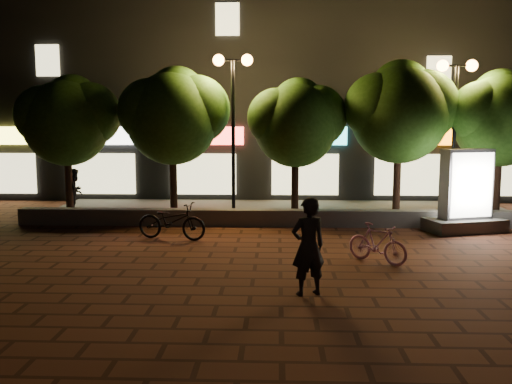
{
  "coord_description": "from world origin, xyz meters",
  "views": [
    {
      "loc": [
        -0.07,
        -12.5,
        3.17
      ],
      "look_at": [
        -0.62,
        1.5,
        1.36
      ],
      "focal_mm": 38.63,
      "sensor_mm": 36.0,
      "label": 1
    }
  ],
  "objects_px": {
    "tree_mid": "(297,120)",
    "rider": "(308,246)",
    "tree_right": "(401,109)",
    "tree_far_left": "(68,117)",
    "tree_left": "(174,113)",
    "pedestrian": "(75,191)",
    "scooter_pink": "(377,243)",
    "scooter_parked": "(172,221)",
    "street_lamp_left": "(233,94)",
    "tree_far_right": "(502,115)",
    "street_lamp_right": "(456,98)",
    "ad_kiosk": "(466,198)"
  },
  "relations": [
    {
      "from": "scooter_pink",
      "to": "tree_mid",
      "type": "bearing_deg",
      "value": 57.21
    },
    {
      "from": "tree_right",
      "to": "rider",
      "type": "distance_m",
      "value": 9.2
    },
    {
      "from": "tree_far_left",
      "to": "street_lamp_right",
      "type": "height_order",
      "value": "street_lamp_right"
    },
    {
      "from": "street_lamp_left",
      "to": "tree_mid",
      "type": "bearing_deg",
      "value": 7.31
    },
    {
      "from": "street_lamp_left",
      "to": "pedestrian",
      "type": "distance_m",
      "value": 6.28
    },
    {
      "from": "tree_mid",
      "to": "rider",
      "type": "height_order",
      "value": "tree_mid"
    },
    {
      "from": "pedestrian",
      "to": "scooter_parked",
      "type": "bearing_deg",
      "value": -127.48
    },
    {
      "from": "street_lamp_left",
      "to": "ad_kiosk",
      "type": "distance_m",
      "value": 7.71
    },
    {
      "from": "tree_far_right",
      "to": "ad_kiosk",
      "type": "distance_m",
      "value": 3.6
    },
    {
      "from": "tree_far_left",
      "to": "pedestrian",
      "type": "height_order",
      "value": "tree_far_left"
    },
    {
      "from": "tree_mid",
      "to": "scooter_parked",
      "type": "bearing_deg",
      "value": -134.77
    },
    {
      "from": "scooter_pink",
      "to": "pedestrian",
      "type": "height_order",
      "value": "pedestrian"
    },
    {
      "from": "tree_mid",
      "to": "tree_far_right",
      "type": "height_order",
      "value": "tree_far_right"
    },
    {
      "from": "street_lamp_right",
      "to": "scooter_pink",
      "type": "bearing_deg",
      "value": -121.13
    },
    {
      "from": "rider",
      "to": "scooter_parked",
      "type": "xyz_separation_m",
      "value": [
        -3.4,
        4.65,
        -0.4
      ]
    },
    {
      "from": "tree_far_left",
      "to": "rider",
      "type": "distance_m",
      "value": 11.28
    },
    {
      "from": "tree_left",
      "to": "ad_kiosk",
      "type": "distance_m",
      "value": 9.36
    },
    {
      "from": "tree_far_left",
      "to": "rider",
      "type": "relative_size",
      "value": 2.56
    },
    {
      "from": "scooter_pink",
      "to": "scooter_parked",
      "type": "relative_size",
      "value": 0.77
    },
    {
      "from": "street_lamp_right",
      "to": "pedestrian",
      "type": "xyz_separation_m",
      "value": [
        -12.39,
        0.43,
        -3.06
      ]
    },
    {
      "from": "tree_mid",
      "to": "pedestrian",
      "type": "relative_size",
      "value": 2.98
    },
    {
      "from": "tree_far_left",
      "to": "scooter_parked",
      "type": "relative_size",
      "value": 2.41
    },
    {
      "from": "street_lamp_left",
      "to": "scooter_parked",
      "type": "xyz_separation_m",
      "value": [
        -1.41,
        -3.23,
        -3.52
      ]
    },
    {
      "from": "tree_far_left",
      "to": "tree_right",
      "type": "xyz_separation_m",
      "value": [
        10.8,
        0.0,
        0.27
      ]
    },
    {
      "from": "tree_right",
      "to": "scooter_parked",
      "type": "bearing_deg",
      "value": -152.72
    },
    {
      "from": "ad_kiosk",
      "to": "pedestrian",
      "type": "height_order",
      "value": "ad_kiosk"
    },
    {
      "from": "tree_left",
      "to": "tree_far_right",
      "type": "distance_m",
      "value": 10.5
    },
    {
      "from": "tree_far_right",
      "to": "street_lamp_right",
      "type": "xyz_separation_m",
      "value": [
        -1.55,
        -0.26,
        0.53
      ]
    },
    {
      "from": "rider",
      "to": "tree_far_right",
      "type": "bearing_deg",
      "value": -151.05
    },
    {
      "from": "tree_far_left",
      "to": "tree_far_right",
      "type": "relative_size",
      "value": 0.97
    },
    {
      "from": "street_lamp_left",
      "to": "tree_left",
      "type": "bearing_deg",
      "value": 172.3
    },
    {
      "from": "street_lamp_right",
      "to": "ad_kiosk",
      "type": "bearing_deg",
      "value": -94.88
    },
    {
      "from": "tree_far_right",
      "to": "pedestrian",
      "type": "height_order",
      "value": "tree_far_right"
    },
    {
      "from": "tree_left",
      "to": "scooter_parked",
      "type": "relative_size",
      "value": 2.54
    },
    {
      "from": "tree_left",
      "to": "scooter_pink",
      "type": "xyz_separation_m",
      "value": [
        5.62,
        -5.77,
        -3.0
      ]
    },
    {
      "from": "scooter_parked",
      "to": "rider",
      "type": "bearing_deg",
      "value": -130.46
    },
    {
      "from": "tree_right",
      "to": "street_lamp_left",
      "type": "relative_size",
      "value": 0.98
    },
    {
      "from": "tree_far_left",
      "to": "rider",
      "type": "height_order",
      "value": "tree_far_left"
    },
    {
      "from": "tree_right",
      "to": "tree_mid",
      "type": "bearing_deg",
      "value": -180.0
    },
    {
      "from": "tree_far_left",
      "to": "tree_left",
      "type": "distance_m",
      "value": 3.51
    },
    {
      "from": "rider",
      "to": "pedestrian",
      "type": "height_order",
      "value": "rider"
    },
    {
      "from": "tree_far_left",
      "to": "tree_mid",
      "type": "distance_m",
      "value": 7.5
    },
    {
      "from": "street_lamp_left",
      "to": "scooter_pink",
      "type": "distance_m",
      "value": 7.52
    },
    {
      "from": "tree_far_left",
      "to": "tree_mid",
      "type": "relative_size",
      "value": 1.03
    },
    {
      "from": "tree_right",
      "to": "street_lamp_right",
      "type": "relative_size",
      "value": 1.02
    },
    {
      "from": "street_lamp_right",
      "to": "tree_far_left",
      "type": "bearing_deg",
      "value": 178.79
    },
    {
      "from": "tree_left",
      "to": "ad_kiosk",
      "type": "xyz_separation_m",
      "value": [
        8.79,
        -2.06,
        -2.48
      ]
    },
    {
      "from": "tree_far_left",
      "to": "tree_far_right",
      "type": "distance_m",
      "value": 14.0
    },
    {
      "from": "tree_mid",
      "to": "scooter_parked",
      "type": "xyz_separation_m",
      "value": [
        -3.46,
        -3.49,
        -2.71
      ]
    },
    {
      "from": "scooter_pink",
      "to": "scooter_parked",
      "type": "distance_m",
      "value": 5.57
    }
  ]
}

